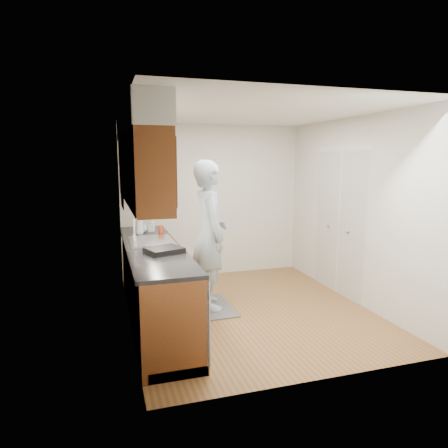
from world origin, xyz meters
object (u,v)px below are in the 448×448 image
dish_rack (164,250)px  soap_bottle_a (140,224)px  soap_bottle_b (151,225)px  person (210,225)px  soda_can (161,230)px  soap_bottle_c (143,226)px

dish_rack → soap_bottle_a: bearing=77.4°
soap_bottle_b → dish_rack: 1.36m
soap_bottle_a → dish_rack: soap_bottle_a is taller
person → soda_can: person is taller
soap_bottle_b → soap_bottle_c: 0.13m
dish_rack → soap_bottle_c: bearing=74.6°
person → soap_bottle_a: 0.99m
person → soap_bottle_c: bearing=51.0°
person → soap_bottle_b: person is taller
soap_bottle_c → soap_bottle_b: bearing=10.3°
soap_bottle_a → soap_bottle_c: soap_bottle_a is taller
soap_bottle_b → soda_can: (0.09, -0.30, -0.03)m
soap_bottle_a → soap_bottle_b: 0.23m
soap_bottle_b → soap_bottle_c: bearing=-169.7°
soap_bottle_c → dish_rack: soap_bottle_c is taller
soda_can → person: bearing=-33.9°
person → dish_rack: 0.98m
soap_bottle_b → soap_bottle_c: size_ratio=1.09×
soap_bottle_c → dish_rack: size_ratio=0.47×
soap_bottle_c → soap_bottle_a: bearing=-112.2°
soap_bottle_a → soda_can: (0.27, -0.15, -0.07)m
soap_bottle_a → soap_bottle_c: 0.14m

